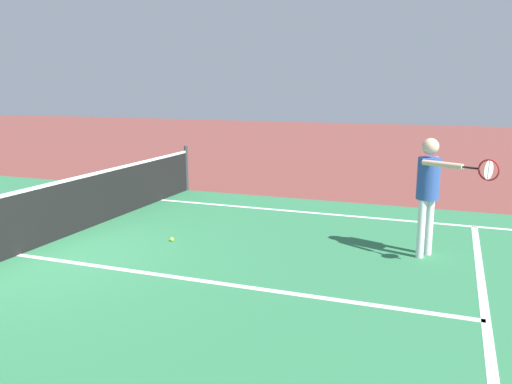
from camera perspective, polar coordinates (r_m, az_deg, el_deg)
ground_plane at (r=8.63m, az=-24.34°, el=-6.24°), size 60.00×60.00×0.00m
court_surface_inbounds at (r=8.63m, az=-24.34°, el=-6.23°), size 10.62×24.40×0.00m
line_sideline_right at (r=10.17m, az=20.01°, el=-3.30°), size 0.10×11.89×0.01m
line_service_near at (r=6.28m, az=23.65°, el=-12.68°), size 8.22×0.10×0.01m
line_center_service at (r=6.83m, az=-4.59°, el=-9.74°), size 0.10×6.40×0.01m
net at (r=8.50m, az=-24.61°, el=-3.06°), size 10.71×0.09×1.07m
player_near at (r=7.95m, az=18.31°, el=0.87°), size 0.89×1.04×1.74m
tennis_ball_near_net at (r=8.64m, az=-9.10°, el=-5.09°), size 0.07×0.07×0.07m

